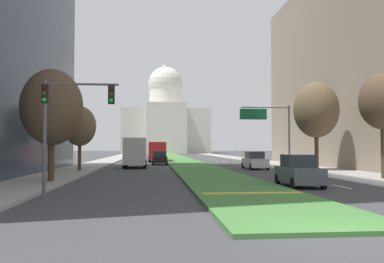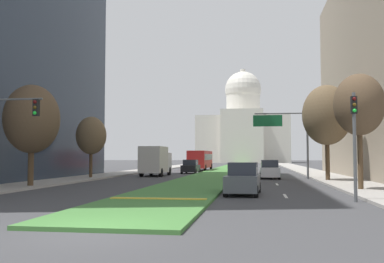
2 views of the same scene
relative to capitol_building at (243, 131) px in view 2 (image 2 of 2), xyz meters
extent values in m
plane|color=#3D3D3F|center=(0.00, -69.00, -10.98)|extent=(307.26, 307.26, 0.00)
cube|color=#427A38|center=(0.00, -75.98, -10.91)|extent=(5.11, 125.70, 0.14)
cube|color=gold|center=(0.00, -130.40, -10.82)|extent=(4.60, 0.50, 0.04)
cube|color=silver|center=(6.14, -126.40, -10.97)|extent=(0.16, 2.40, 0.01)
cube|color=silver|center=(6.14, -116.50, -10.97)|extent=(0.16, 2.40, 0.01)
cube|color=silver|center=(6.14, -108.54, -10.97)|extent=(0.16, 2.40, 0.01)
cube|color=silver|center=(6.14, -96.39, -10.97)|extent=(0.16, 2.40, 0.01)
cube|color=silver|center=(6.14, -87.66, -10.97)|extent=(0.16, 2.40, 0.01)
cube|color=silver|center=(6.14, -79.95, -10.97)|extent=(0.16, 2.40, 0.01)
cube|color=silver|center=(6.14, -72.68, -10.97)|extent=(0.16, 2.40, 0.01)
cube|color=silver|center=(6.14, -56.38, -10.97)|extent=(0.16, 2.40, 0.01)
cube|color=#9E9991|center=(-11.73, -82.96, -10.90)|extent=(4.00, 125.70, 0.15)
cube|color=#9E9991|center=(11.73, -82.96, -10.90)|extent=(4.00, 125.70, 0.15)
cube|color=silver|center=(0.00, 0.84, -3.20)|extent=(30.61, 23.11, 15.55)
cube|color=silver|center=(0.00, -12.72, -2.43)|extent=(13.47, 4.00, 17.10)
cylinder|color=silver|center=(0.00, 0.84, 8.39)|extent=(11.62, 11.62, 7.64)
sphere|color=silver|center=(0.00, 0.84, 14.41)|extent=(12.57, 12.57, 12.57)
cylinder|color=silver|center=(0.00, 0.84, 20.07)|extent=(1.80, 1.80, 3.00)
cylinder|color=#515456|center=(-7.63, -130.26, -5.93)|extent=(3.20, 0.10, 0.10)
cube|color=black|center=(-6.35, -130.26, -6.38)|extent=(0.28, 0.24, 0.84)
sphere|color=#510F0F|center=(-6.35, -130.40, -6.10)|extent=(0.18, 0.18, 0.18)
sphere|color=#4C380F|center=(-6.35, -130.40, -6.38)|extent=(0.18, 0.18, 0.18)
sphere|color=#1ED838|center=(-6.35, -130.40, -6.66)|extent=(0.18, 0.18, 0.18)
cylinder|color=#515456|center=(9.23, -129.09, -8.38)|extent=(0.16, 0.16, 5.20)
cube|color=black|center=(9.23, -129.09, -6.38)|extent=(0.28, 0.24, 0.84)
sphere|color=#510F0F|center=(9.23, -129.23, -6.10)|extent=(0.18, 0.18, 0.18)
sphere|color=#4C380F|center=(9.23, -129.23, -6.38)|extent=(0.18, 0.18, 0.18)
sphere|color=#1ED838|center=(9.23, -129.23, -6.66)|extent=(0.18, 0.18, 0.18)
cylinder|color=#515456|center=(9.43, -107.94, -7.73)|extent=(0.20, 0.20, 6.50)
cylinder|color=#515456|center=(6.93, -107.94, -4.68)|extent=(5.00, 0.12, 0.12)
cube|color=#146033|center=(5.68, -107.99, -5.38)|extent=(2.80, 0.08, 1.10)
cylinder|color=#4C3823|center=(-10.77, -122.64, -9.20)|extent=(0.39, 0.39, 3.55)
ellipsoid|color=brown|center=(-10.77, -122.64, -6.24)|extent=(3.81, 3.81, 4.76)
cylinder|color=#4C3823|center=(10.93, -122.60, -8.78)|extent=(0.32, 0.32, 4.40)
ellipsoid|color=brown|center=(10.93, -122.60, -5.62)|extent=(3.08, 3.08, 3.85)
cylinder|color=#4C3823|center=(-11.11, -110.88, -9.36)|extent=(0.30, 0.30, 3.24)
ellipsoid|color=brown|center=(-11.11, -110.88, -6.83)|extent=(2.90, 2.90, 3.62)
cylinder|color=#4C3823|center=(10.60, -112.17, -8.78)|extent=(0.37, 0.37, 4.41)
ellipsoid|color=brown|center=(10.60, -112.17, -5.28)|extent=(4.14, 4.14, 5.18)
cube|color=#4C5156|center=(3.85, -125.93, -10.32)|extent=(1.95, 4.24, 0.88)
cube|color=#282D38|center=(3.86, -125.76, -9.52)|extent=(1.64, 2.07, 0.72)
cylinder|color=black|center=(4.58, -127.59, -10.66)|extent=(0.25, 0.65, 0.64)
cylinder|color=black|center=(2.97, -127.52, -10.66)|extent=(0.25, 0.65, 0.64)
cylinder|color=black|center=(4.72, -124.33, -10.66)|extent=(0.25, 0.65, 0.64)
cylinder|color=black|center=(3.12, -124.26, -10.66)|extent=(0.25, 0.65, 0.64)
cube|color=silver|center=(5.83, -107.96, -10.33)|extent=(1.82, 4.26, 0.87)
cube|color=#282D38|center=(5.83, -107.79, -9.54)|extent=(1.59, 2.05, 0.71)
cylinder|color=black|center=(6.66, -109.63, -10.66)|extent=(0.23, 0.64, 0.64)
cylinder|color=black|center=(5.03, -109.64, -10.66)|extent=(0.23, 0.64, 0.64)
cylinder|color=black|center=(6.64, -106.29, -10.66)|extent=(0.23, 0.64, 0.64)
cylinder|color=black|center=(5.01, -106.30, -10.66)|extent=(0.23, 0.64, 0.64)
cube|color=black|center=(-3.62, -96.45, -10.34)|extent=(1.90, 4.30, 0.83)
cube|color=#282D38|center=(-3.62, -96.62, -9.59)|extent=(1.66, 2.07, 0.68)
cylinder|color=black|center=(-4.45, -94.75, -10.66)|extent=(0.23, 0.64, 0.64)
cylinder|color=black|center=(-2.75, -94.77, -10.66)|extent=(0.23, 0.64, 0.64)
cylinder|color=black|center=(-4.49, -98.13, -10.66)|extent=(0.23, 0.64, 0.64)
cylinder|color=black|center=(-2.79, -98.15, -10.66)|extent=(0.23, 0.64, 0.64)
cube|color=silver|center=(-6.39, -101.68, -9.53)|extent=(2.30, 2.00, 2.20)
cube|color=beige|center=(-6.39, -104.88, -9.18)|extent=(2.30, 4.40, 2.80)
cylinder|color=black|center=(-7.44, -101.68, -10.53)|extent=(0.30, 0.90, 0.90)
cylinder|color=black|center=(-5.34, -101.68, -10.53)|extent=(0.30, 0.90, 0.90)
cylinder|color=black|center=(-7.44, -105.98, -10.53)|extent=(0.30, 0.90, 0.90)
cylinder|color=black|center=(-5.34, -105.98, -10.53)|extent=(0.30, 0.90, 0.90)
cube|color=#B21E1E|center=(-3.85, -85.26, -9.28)|extent=(2.50, 11.00, 2.50)
cube|color=#232833|center=(-3.85, -85.26, -8.93)|extent=(2.52, 10.12, 0.90)
cylinder|color=black|center=(-5.00, -80.96, -10.48)|extent=(0.32, 1.00, 1.00)
cylinder|color=black|center=(-2.70, -80.96, -10.48)|extent=(0.32, 1.00, 1.00)
cylinder|color=black|center=(-5.00, -89.16, -10.48)|extent=(0.32, 1.00, 1.00)
cylinder|color=black|center=(-2.70, -89.16, -10.48)|extent=(0.32, 1.00, 1.00)
camera|label=1|loc=(-4.50, -148.70, -8.72)|focal=38.23mm
camera|label=2|loc=(4.64, -150.62, -8.82)|focal=40.66mm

